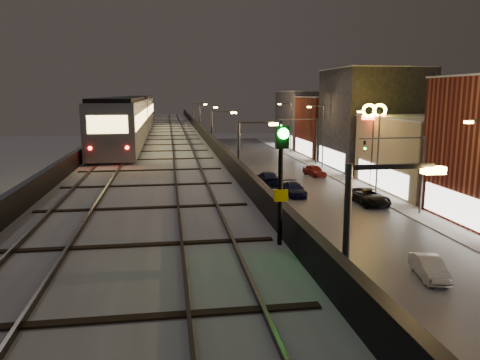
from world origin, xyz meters
TOP-DOWN VIEW (x-y plane):
  - road_surface at (7.50, 35.00)m, footprint 17.00×120.00m
  - sidewalk_right at (17.50, 35.00)m, footprint 4.00×120.00m
  - under_viaduct_pavement at (-6.00, 35.00)m, footprint 11.00×120.00m
  - elevated_viaduct at (-6.00, 31.84)m, footprint 9.00×100.00m
  - viaduct_trackbed at (-6.01, 31.97)m, footprint 8.40×100.00m
  - viaduct_parapet_streetside at (-1.65, 32.00)m, footprint 0.30×100.00m
  - viaduct_parapet_far at (-10.35, 32.00)m, footprint 0.30×100.00m
  - building_c at (23.99, 32.00)m, footprint 12.20×15.20m
  - building_d at (23.99, 48.00)m, footprint 12.20×13.20m
  - building_e at (23.99, 62.00)m, footprint 12.20×12.20m
  - building_f at (23.99, 76.00)m, footprint 12.20×16.20m
  - streetlight_left_0 at (-0.43, -5.00)m, footprint 2.57×0.28m
  - streetlight_left_1 at (-0.43, 13.00)m, footprint 2.57×0.28m
  - streetlight_left_2 at (-0.43, 31.00)m, footprint 2.57×0.28m
  - streetlight_right_2 at (16.73, 31.00)m, footprint 2.56×0.28m
  - streetlight_left_3 at (-0.43, 49.00)m, footprint 2.57×0.28m
  - streetlight_right_3 at (16.73, 49.00)m, footprint 2.56×0.28m
  - streetlight_left_4 at (-0.43, 67.00)m, footprint 2.57×0.28m
  - streetlight_right_4 at (16.73, 67.00)m, footprint 2.56×0.28m
  - traffic_light_rig_a at (15.84, 22.00)m, footprint 6.10×0.34m
  - traffic_light_rig_b at (15.84, 52.00)m, footprint 6.10×0.34m
  - subway_train at (-8.50, 31.51)m, footprint 3.13×38.06m
  - rail_signal at (-2.10, -3.83)m, footprint 0.37×0.44m
  - car_near_white at (3.87, 12.09)m, footprint 2.16×4.67m
  - car_mid_silver at (1.94, 42.94)m, footprint 2.90×4.73m
  - car_mid_dark at (6.44, 37.61)m, footprint 2.33×5.33m
  - car_far_white at (2.20, 78.26)m, footprint 1.87×4.25m
  - car_onc_silver at (9.82, 8.24)m, footprint 2.01×3.97m
  - car_onc_dark at (13.99, 26.20)m, footprint 3.05×5.71m
  - car_onc_white at (7.95, 31.22)m, footprint 1.89×4.64m
  - car_onc_red at (13.72, 42.35)m, footprint 2.48×4.46m
  - sign_mcdonalds at (18.00, 34.57)m, footprint 2.83×0.78m

SIDE VIEW (x-z plane):
  - road_surface at x=7.50m, z-range 0.00..0.06m
  - under_viaduct_pavement at x=-6.00m, z-range 0.00..0.06m
  - sidewalk_right at x=17.50m, z-range 0.00..0.14m
  - car_mid_silver at x=1.94m, z-range 0.00..1.22m
  - car_onc_silver at x=9.82m, z-range 0.00..1.25m
  - car_onc_white at x=7.95m, z-range 0.00..1.35m
  - car_far_white at x=2.20m, z-range 0.00..1.42m
  - car_onc_red at x=13.72m, z-range 0.00..1.43m
  - car_near_white at x=3.87m, z-range 0.00..1.48m
  - car_mid_dark at x=6.44m, z-range 0.00..1.52m
  - car_onc_dark at x=13.99m, z-range 0.00..1.53m
  - building_c at x=23.99m, z-range 0.00..8.16m
  - traffic_light_rig_a at x=15.84m, z-range 1.00..8.00m
  - traffic_light_rig_b at x=15.84m, z-range 1.00..8.00m
  - building_e at x=23.99m, z-range 0.00..10.16m
  - streetlight_left_0 at x=-0.43m, z-range 0.74..9.74m
  - streetlight_left_1 at x=-0.43m, z-range 0.74..9.74m
  - streetlight_left_2 at x=-0.43m, z-range 0.74..9.74m
  - streetlight_right_2 at x=16.73m, z-range 0.74..9.74m
  - streetlight_left_3 at x=-0.43m, z-range 0.74..9.74m
  - streetlight_right_3 at x=16.73m, z-range 0.74..9.74m
  - streetlight_left_4 at x=-0.43m, z-range 0.74..9.74m
  - streetlight_right_4 at x=16.73m, z-range 0.74..9.74m
  - building_f at x=23.99m, z-range 0.00..11.16m
  - elevated_viaduct at x=-6.00m, z-range 2.47..8.77m
  - viaduct_trackbed at x=-6.01m, z-range 6.23..6.55m
  - viaduct_parapet_streetside at x=-1.65m, z-range 6.30..7.40m
  - viaduct_parapet_far at x=-10.35m, z-range 6.30..7.40m
  - building_d at x=23.99m, z-range 0.00..14.16m
  - sign_mcdonalds at x=18.00m, z-range 2.92..12.48m
  - subway_train at x=-8.50m, z-range 6.61..10.35m
  - rail_signal at x=-2.10m, z-range 7.30..10.52m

